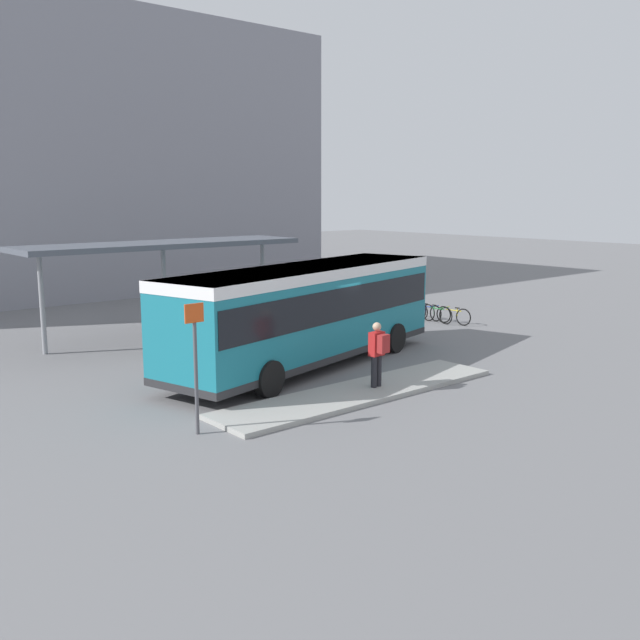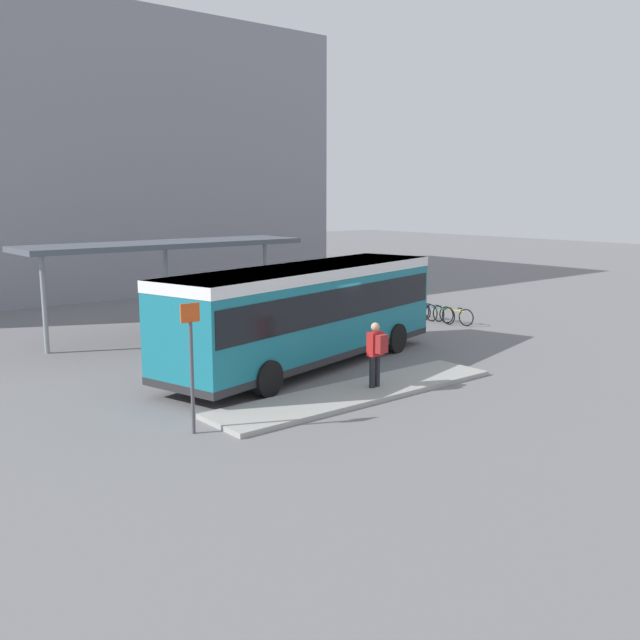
{
  "view_description": "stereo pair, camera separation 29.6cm",
  "coord_description": "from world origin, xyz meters",
  "px_view_note": "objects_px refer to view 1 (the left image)",
  "views": [
    {
      "loc": [
        -13.07,
        -15.81,
        4.99
      ],
      "look_at": [
        0.51,
        0.0,
        1.33
      ],
      "focal_mm": 40.0,
      "sensor_mm": 36.0,
      "label": 1
    },
    {
      "loc": [
        -12.85,
        -16.0,
        4.99
      ],
      "look_at": [
        0.51,
        0.0,
        1.33
      ],
      "focal_mm": 40.0,
      "sensor_mm": 36.0,
      "label": 2
    }
  ],
  "objects_px": {
    "bicycle_orange": "(414,310)",
    "bicycle_yellow": "(453,315)",
    "potted_planter_near_shelter": "(161,334)",
    "platform_sign": "(196,362)",
    "city_bus": "(307,308)",
    "bicycle_blue": "(428,312)",
    "bicycle_green": "(437,314)",
    "pedestrian_waiting": "(378,350)"
  },
  "relations": [
    {
      "from": "potted_planter_near_shelter",
      "to": "platform_sign",
      "type": "height_order",
      "value": "platform_sign"
    },
    {
      "from": "potted_planter_near_shelter",
      "to": "platform_sign",
      "type": "distance_m",
      "value": 8.12
    },
    {
      "from": "bicycle_blue",
      "to": "platform_sign",
      "type": "xyz_separation_m",
      "value": [
        -14.45,
        -6.1,
        1.22
      ]
    },
    {
      "from": "bicycle_blue",
      "to": "platform_sign",
      "type": "distance_m",
      "value": 15.73
    },
    {
      "from": "bicycle_yellow",
      "to": "bicycle_blue",
      "type": "xyz_separation_m",
      "value": [
        0.01,
        1.3,
        -0.01
      ]
    },
    {
      "from": "city_bus",
      "to": "bicycle_yellow",
      "type": "bearing_deg",
      "value": -3.33
    },
    {
      "from": "bicycle_yellow",
      "to": "bicycle_green",
      "type": "xyz_separation_m",
      "value": [
        -0.22,
        0.65,
        0.01
      ]
    },
    {
      "from": "bicycle_yellow",
      "to": "bicycle_blue",
      "type": "distance_m",
      "value": 1.3
    },
    {
      "from": "bicycle_blue",
      "to": "bicycle_orange",
      "type": "xyz_separation_m",
      "value": [
        -0.14,
        0.65,
        0.0
      ]
    },
    {
      "from": "city_bus",
      "to": "bicycle_blue",
      "type": "relative_size",
      "value": 6.91
    },
    {
      "from": "bicycle_yellow",
      "to": "platform_sign",
      "type": "bearing_deg",
      "value": 102.69
    },
    {
      "from": "bicycle_orange",
      "to": "potted_planter_near_shelter",
      "type": "bearing_deg",
      "value": -92.0
    },
    {
      "from": "bicycle_yellow",
      "to": "bicycle_green",
      "type": "height_order",
      "value": "bicycle_green"
    },
    {
      "from": "bicycle_green",
      "to": "city_bus",
      "type": "bearing_deg",
      "value": -71.53
    },
    {
      "from": "bicycle_orange",
      "to": "potted_planter_near_shelter",
      "type": "relative_size",
      "value": 1.23
    },
    {
      "from": "bicycle_orange",
      "to": "bicycle_yellow",
      "type": "bearing_deg",
      "value": 5.27
    },
    {
      "from": "city_bus",
      "to": "bicycle_yellow",
      "type": "relative_size",
      "value": 6.66
    },
    {
      "from": "potted_planter_near_shelter",
      "to": "bicycle_blue",
      "type": "bearing_deg",
      "value": -6.7
    },
    {
      "from": "bicycle_green",
      "to": "potted_planter_near_shelter",
      "type": "distance_m",
      "value": 11.26
    },
    {
      "from": "pedestrian_waiting",
      "to": "bicycle_orange",
      "type": "bearing_deg",
      "value": -57.49
    },
    {
      "from": "bicycle_green",
      "to": "bicycle_blue",
      "type": "bearing_deg",
      "value": 164.74
    },
    {
      "from": "city_bus",
      "to": "bicycle_yellow",
      "type": "distance_m",
      "value": 9.06
    },
    {
      "from": "pedestrian_waiting",
      "to": "potted_planter_near_shelter",
      "type": "height_order",
      "value": "pedestrian_waiting"
    },
    {
      "from": "pedestrian_waiting",
      "to": "bicycle_green",
      "type": "bearing_deg",
      "value": -62.84
    },
    {
      "from": "bicycle_blue",
      "to": "potted_planter_near_shelter",
      "type": "bearing_deg",
      "value": -90.96
    },
    {
      "from": "bicycle_blue",
      "to": "bicycle_yellow",
      "type": "bearing_deg",
      "value": 5.44
    },
    {
      "from": "pedestrian_waiting",
      "to": "potted_planter_near_shelter",
      "type": "relative_size",
      "value": 1.34
    },
    {
      "from": "pedestrian_waiting",
      "to": "bicycle_green",
      "type": "height_order",
      "value": "pedestrian_waiting"
    },
    {
      "from": "bicycle_orange",
      "to": "platform_sign",
      "type": "bearing_deg",
      "value": -63.26
    },
    {
      "from": "city_bus",
      "to": "pedestrian_waiting",
      "type": "distance_m",
      "value": 3.39
    },
    {
      "from": "city_bus",
      "to": "bicycle_blue",
      "type": "distance_m",
      "value": 9.39
    },
    {
      "from": "bicycle_blue",
      "to": "bicycle_orange",
      "type": "bearing_deg",
      "value": -162.4
    },
    {
      "from": "bicycle_yellow",
      "to": "potted_planter_near_shelter",
      "type": "bearing_deg",
      "value": 71.18
    },
    {
      "from": "bicycle_yellow",
      "to": "bicycle_orange",
      "type": "bearing_deg",
      "value": -1.9
    },
    {
      "from": "city_bus",
      "to": "bicycle_green",
      "type": "distance_m",
      "value": 8.99
    },
    {
      "from": "bicycle_yellow",
      "to": "potted_planter_near_shelter",
      "type": "xyz_separation_m",
      "value": [
        -11.29,
        2.63,
        0.3
      ]
    },
    {
      "from": "pedestrian_waiting",
      "to": "bicycle_green",
      "type": "distance_m",
      "value": 10.6
    },
    {
      "from": "city_bus",
      "to": "bicycle_orange",
      "type": "distance_m",
      "value": 9.49
    },
    {
      "from": "bicycle_orange",
      "to": "platform_sign",
      "type": "relative_size",
      "value": 0.55
    },
    {
      "from": "potted_planter_near_shelter",
      "to": "platform_sign",
      "type": "bearing_deg",
      "value": -112.95
    },
    {
      "from": "bicycle_green",
      "to": "bicycle_orange",
      "type": "relative_size",
      "value": 1.05
    },
    {
      "from": "pedestrian_waiting",
      "to": "bicycle_blue",
      "type": "xyz_separation_m",
      "value": [
        9.2,
        6.24,
        -0.75
      ]
    }
  ]
}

